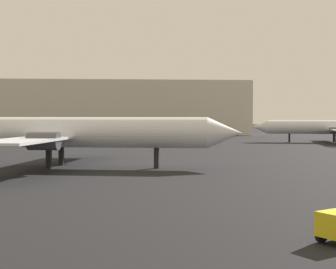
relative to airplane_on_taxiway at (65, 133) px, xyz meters
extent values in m
cylinder|color=silver|center=(0.35, -0.07, 0.03)|extent=(27.76, 8.62, 3.02)
cone|color=silver|center=(15.55, -3.24, 0.03)|extent=(3.87, 3.63, 3.02)
cube|color=silver|center=(-1.01, 0.21, -0.42)|extent=(10.40, 28.79, 0.22)
cylinder|color=#4C4C54|center=(0.91, 5.33, -0.58)|extent=(3.06, 2.20, 1.67)
cylinder|color=#4C4C54|center=(-1.30, -5.25, -0.58)|extent=(3.06, 2.20, 1.67)
cube|color=black|center=(9.04, -1.89, -2.48)|extent=(0.55, 0.55, 1.99)
cube|color=black|center=(-0.63, 2.02, -2.48)|extent=(0.55, 0.55, 1.99)
cube|color=black|center=(-1.38, -1.60, -2.48)|extent=(0.55, 0.55, 1.99)
cylinder|color=silver|center=(45.11, 43.37, -0.51)|extent=(23.27, 7.97, 2.65)
cone|color=silver|center=(32.37, 46.40, -0.51)|extent=(3.45, 3.25, 2.65)
cube|color=silver|center=(46.24, 43.10, -0.91)|extent=(8.25, 21.66, 0.17)
cylinder|color=#4C4C54|center=(44.62, 39.29, -1.04)|extent=(2.43, 1.78, 1.31)
cylinder|color=#4C4C54|center=(46.51, 47.22, -1.04)|extent=(2.43, 1.78, 1.31)
cube|color=black|center=(37.86, 45.09, -2.65)|extent=(0.44, 0.44, 1.64)
cube|color=black|center=(46.58, 44.51, -2.65)|extent=(0.44, 0.44, 1.64)
cylinder|color=black|center=(13.91, -31.64, -3.18)|extent=(0.62, 0.46, 0.60)
cube|color=beige|center=(5.12, 93.19, 3.76)|extent=(68.54, 27.34, 14.47)
camera|label=1|loc=(5.93, -51.65, 1.68)|focal=54.64mm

